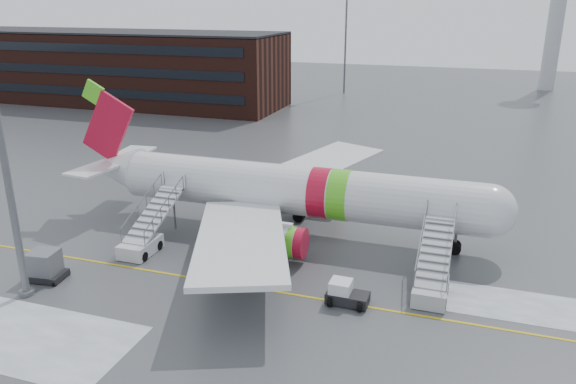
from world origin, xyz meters
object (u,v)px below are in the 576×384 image
(airliner, at_px, (285,190))
(airstair_aft, at_px, (146,236))
(pushback_tug, at_px, (345,294))
(uld_container, at_px, (45,266))
(airstair_fwd, at_px, (432,278))

(airliner, distance_m, airstair_aft, 10.94)
(airliner, height_order, pushback_tug, airliner)
(airstair_aft, xyz_separation_m, uld_container, (-3.72, -6.10, -0.14))
(airstair_aft, bearing_deg, airliner, 37.72)
(airliner, relative_size, pushback_tug, 13.80)
(uld_container, bearing_deg, airstair_fwd, 14.25)
(airliner, distance_m, uld_container, 17.72)
(airstair_fwd, xyz_separation_m, pushback_tug, (-4.80, -2.90, -0.43))
(airstair_fwd, height_order, pushback_tug, airstair_fwd)
(airliner, xyz_separation_m, airstair_fwd, (11.87, -6.54, -2.35))
(airstair_aft, distance_m, uld_container, 7.15)
(pushback_tug, bearing_deg, uld_container, -170.54)
(uld_container, bearing_deg, airliner, 46.08)
(airstair_fwd, distance_m, airstair_aft, 20.32)
(airstair_aft, bearing_deg, pushback_tug, -10.58)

